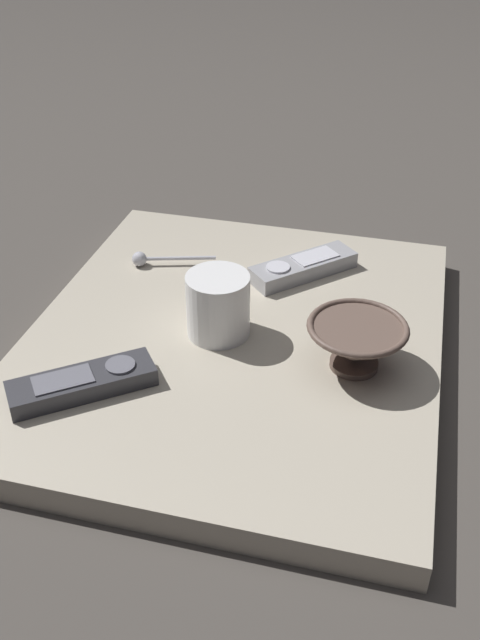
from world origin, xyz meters
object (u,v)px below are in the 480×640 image
(cereal_bowl, at_px, (356,343))
(teaspoon, at_px, (149,259))
(coffee_mug, at_px, (218,305))
(tv_remote_near, at_px, (83,383))
(tv_remote_far, at_px, (303,267))

(cereal_bowl, relative_size, teaspoon, 0.99)
(coffee_mug, height_order, tv_remote_near, coffee_mug)
(cereal_bowl, xyz_separation_m, tv_remote_near, (-0.13, 0.31, -0.02))
(coffee_mug, bearing_deg, tv_remote_near, 141.84)
(cereal_bowl, height_order, tv_remote_far, cereal_bowl)
(cereal_bowl, distance_m, teaspoon, 0.38)
(tv_remote_near, bearing_deg, teaspoon, 5.35)
(teaspoon, height_order, tv_remote_near, tv_remote_near)
(coffee_mug, relative_size, teaspoon, 0.69)
(coffee_mug, bearing_deg, tv_remote_far, -24.80)
(coffee_mug, distance_m, tv_remote_near, 0.21)
(cereal_bowl, distance_m, coffee_mug, 0.19)
(coffee_mug, relative_size, tv_remote_near, 0.51)
(coffee_mug, height_order, tv_remote_far, coffee_mug)
(tv_remote_far, bearing_deg, teaspoon, 97.87)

